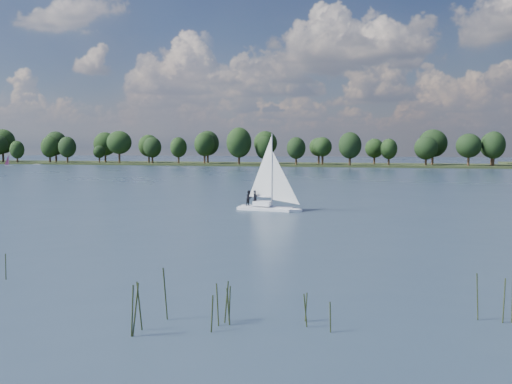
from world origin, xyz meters
TOP-DOWN VIEW (x-y plane):
  - ground at (0.00, 100.00)m, footprint 700.00×700.00m
  - far_shore at (0.00, 212.00)m, footprint 660.00×40.00m
  - sailboat at (-7.62, 35.27)m, footprint 7.83×3.16m
  - dinghy_pink at (-155.31, 170.34)m, footprint 3.27×3.01m
  - pontoon at (-156.18, 190.84)m, footprint 4.03×2.06m
  - treeline at (-19.89, 207.62)m, footprint 562.76×73.71m
  - reeds at (0.15, -9.57)m, footprint 58.64×11.20m

SIDE VIEW (x-z plane):
  - ground at x=0.00m, z-range 0.00..0.00m
  - far_shore at x=0.00m, z-range -0.75..0.75m
  - pontoon at x=-156.18m, z-range -0.25..0.25m
  - reeds at x=0.15m, z-range -0.24..1.98m
  - dinghy_pink at x=-155.31m, z-range -1.35..3.77m
  - sailboat at x=-7.62m, z-range -2.22..7.80m
  - treeline at x=-19.89m, z-range -1.36..17.44m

